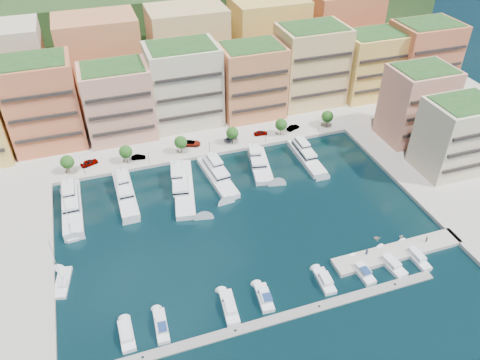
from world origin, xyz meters
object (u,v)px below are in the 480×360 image
Objects in this scene: yacht_3 at (216,174)px; yacht_5 at (305,155)px; sailboat_2 at (71,231)px; car_0 at (89,163)px; lamppost_4 at (319,124)px; tender_1 at (377,238)px; cruiser_9 at (415,256)px; tree_1 at (126,152)px; car_4 at (261,133)px; tree_3 at (232,133)px; cruiser_1 at (161,326)px; cruiser_3 at (229,307)px; person_1 at (426,239)px; tender_3 at (401,236)px; tree_5 at (327,116)px; cruiser_6 at (325,281)px; lamppost_2 at (209,144)px; car_5 at (293,128)px; tree_4 at (281,125)px; yacht_0 at (71,204)px; person_0 at (367,252)px; tree_2 at (181,142)px; lamppost_0 at (83,167)px; yacht_2 at (183,185)px; tree_0 at (67,162)px; cruiser_7 at (362,271)px; lamppost_1 at (148,155)px; yacht_1 at (125,192)px; cruiser_0 at (127,336)px; car_2 at (191,143)px; lamppost_3 at (266,134)px; sailboat_1 at (63,283)px; yacht_4 at (259,163)px; cruiser_8 at (390,263)px; cruiser_4 at (264,298)px; car_1 at (138,157)px; car_3 at (231,139)px.

yacht_5 is (27.63, 0.68, 0.00)m from yacht_3.
sailboat_2 is 2.65× the size of car_0.
lamppost_4 is 48.41m from tender_1.
car_0 reaches higher than cruiser_9.
tree_1 is 42.19m from car_4.
tree_3 is 0.70× the size of cruiser_1.
person_1 reaches higher than cruiser_3.
sailboat_2 is at bearing 51.24° from tender_3.
tree_5 is 65.50m from cruiser_6.
tree_1 is 1.00× the size of tree_3.
car_5 is at bearing 8.00° from lamppost_2.
tree_4 is 65.97m from yacht_0.
person_0 is at bearing -104.79° from lamppost_4.
tree_2 is 48.00m from tree_5.
lamppost_0 is 0.17× the size of yacht_2.
tender_3 is (74.71, -27.48, 0.05)m from sailboat_2.
cruiser_3 is at bearing -63.84° from tree_0.
lamppost_4 is at bearing 49.61° from cruiser_3.
yacht_3 is 2.88× the size of cruiser_6.
yacht_2 is (-51.24, -15.78, -3.53)m from tree_5.
cruiser_7 is 60.72m from car_5.
yacht_1 is at bearing -126.55° from lamppost_1.
cruiser_0 is 51.18m from cruiser_7.
cruiser_7 is 1.39× the size of car_2.
yacht_1 reaches higher than cruiser_7.
tree_2 is 58.35m from cruiser_3.
car_2 is at bearing 36.34° from sailboat_2.
yacht_0 is 1.15× the size of yacht_5.
sailboat_1 reaches higher than lamppost_3.
tree_4 is 0.31× the size of yacht_4.
cruiser_8 is at bearing -167.21° from car_4.
car_5 reaches higher than cruiser_8.
cruiser_3 is 21.48m from cruiser_6.
cruiser_8 is (-9.76, -55.80, -3.28)m from lamppost_4.
car_4 is (6.05, 14.63, 0.64)m from yacht_4.
cruiser_1 is 35.47m from cruiser_6.
cruiser_4 is 1.83× the size of car_1.
car_5 reaches higher than cruiser_3.
yacht_2 is 26.16m from car_3.
lamppost_0 is at bearing 180.00° from lamppost_4.
tree_4 is 16.35m from car_3.
tree_4 is 29.02m from yacht_3.
lamppost_2 is 16.05m from yacht_4.
tree_3 is 3.60m from car_3.
cruiser_1 is 4.80× the size of tender_1.
car_3 is at bearing 39.39° from sailboat_1.
car_3 is (-3.94, 14.50, 0.59)m from yacht_4.
cruiser_4 is 67.68m from car_0.
car_3 is at bearing -111.09° from car_0.
lamppost_1 is 0.93× the size of car_5.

